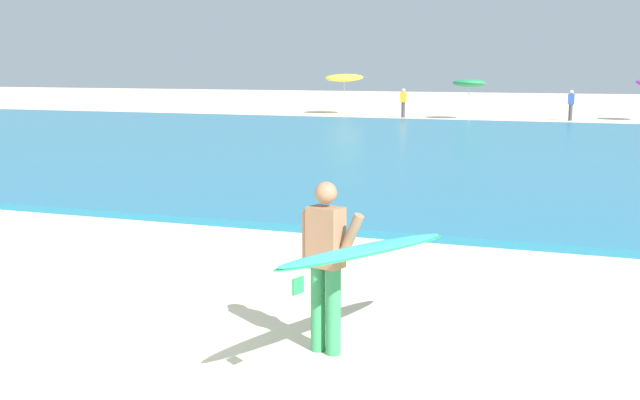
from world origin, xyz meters
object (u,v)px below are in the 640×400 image
object	(u,v)px
beachgoer_near_row_mid	(403,102)
beach_umbrella_0	(344,78)
beach_umbrella_1	(469,83)
beachgoer_near_row_left	(571,104)
surfer_with_board	(347,255)

from	to	relation	value
beachgoer_near_row_mid	beach_umbrella_0	bearing A→B (deg)	155.41
beach_umbrella_1	beach_umbrella_0	bearing A→B (deg)	164.75
beachgoer_near_row_left	beachgoer_near_row_mid	size ratio (longest dim) A/B	1.00
beachgoer_near_row_left	beachgoer_near_row_mid	distance (m)	8.80
beach_umbrella_0	beachgoer_near_row_left	xyz separation A→B (m)	(12.85, -1.25, -1.27)
surfer_with_board	beach_umbrella_1	size ratio (longest dim) A/B	1.30
surfer_with_board	beach_umbrella_1	world-z (taller)	beach_umbrella_1
beach_umbrella_1	beachgoer_near_row_left	world-z (taller)	beach_umbrella_1
beachgoer_near_row_left	beach_umbrella_1	bearing A→B (deg)	-170.60
beachgoer_near_row_left	surfer_with_board	bearing A→B (deg)	-89.62
beach_umbrella_0	surfer_with_board	bearing A→B (deg)	-71.04
beach_umbrella_0	beachgoer_near_row_mid	xyz separation A→B (m)	(4.07, -1.86, -1.27)
surfer_with_board	beachgoer_near_row_left	bearing A→B (deg)	90.38
beach_umbrella_0	beach_umbrella_1	distance (m)	8.00
surfer_with_board	beach_umbrella_0	size ratio (longest dim) A/B	1.17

